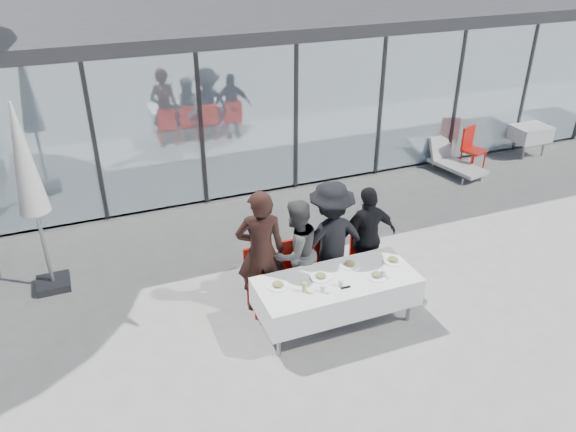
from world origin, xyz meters
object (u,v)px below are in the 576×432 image
object	(u,v)px
spare_chair_b	(423,141)
diner_chair_b	(295,268)
juice_bottle	(305,287)
spare_chair_a	(471,146)
diner_c	(330,240)
spare_table_right	(527,132)
folded_eyeglasses	(346,287)
plate_b	(320,276)
diner_a	(261,252)
diner_chair_d	(365,253)
diner_d	(367,237)
dining_table	(336,291)
plate_c	(350,264)
plate_extra	(376,275)
market_umbrella	(27,172)
plate_a	(278,285)
diner_b	(296,252)
diner_chair_c	(329,261)
plate_d	(393,260)
diner_chair_a	(261,276)
lounger	(452,160)

from	to	relation	value
spare_chair_b	diner_chair_b	bearing A→B (deg)	-141.48
juice_bottle	spare_chair_a	world-z (taller)	spare_chair_a
diner_c	spare_table_right	size ratio (longest dim) A/B	2.15
diner_chair_b	folded_eyeglasses	bearing A→B (deg)	-71.37
plate_b	diner_chair_b	bearing A→B (deg)	100.20
diner_a	diner_chair_d	size ratio (longest dim) A/B	1.98
spare_table_right	diner_d	bearing A→B (deg)	-151.62
dining_table	spare_chair_b	xyz separation A→B (m)	(4.49, 4.58, -0.00)
diner_d	plate_c	world-z (taller)	diner_d
plate_extra	market_umbrella	distance (m)	5.14
plate_a	spare_table_right	distance (m)	8.89
diner_c	plate_b	xyz separation A→B (m)	(-0.44, -0.62, -0.15)
diner_chair_d	plate_c	world-z (taller)	diner_chair_d
dining_table	diner_chair_b	distance (m)	0.81
diner_a	diner_chair_d	distance (m)	1.78
diner_d	diner_chair_d	bearing A→B (deg)	-91.57
diner_a	juice_bottle	bearing A→B (deg)	125.13
diner_chair_b	plate_a	distance (m)	0.83
plate_b	spare_table_right	world-z (taller)	plate_b
dining_table	juice_bottle	world-z (taller)	juice_bottle
diner_chair_b	spare_chair_b	xyz separation A→B (m)	(4.81, 3.83, 0.00)
plate_c	market_umbrella	size ratio (longest dim) A/B	0.10
diner_b	diner_chair_c	xyz separation A→B (m)	(0.56, 0.02, -0.29)
diner_c	juice_bottle	world-z (taller)	diner_c
dining_table	diner_a	size ratio (longest dim) A/B	1.17
diner_d	plate_a	xyz separation A→B (m)	(-1.69, -0.59, -0.06)
diner_c	plate_d	size ratio (longest dim) A/B	6.44
plate_d	spare_chair_b	distance (m)	5.71
diner_chair_a	juice_bottle	world-z (taller)	diner_chair_a
diner_chair_b	plate_a	xyz separation A→B (m)	(-0.51, -0.61, 0.24)
dining_table	lounger	size ratio (longest dim) A/B	1.58
diner_b	lounger	bearing A→B (deg)	-168.09
plate_extra	juice_bottle	distance (m)	1.07
diner_chair_c	plate_b	bearing A→B (deg)	-124.78
folded_eyeglasses	spare_chair_b	distance (m)	6.58
diner_b	diner_d	world-z (taller)	diner_d
market_umbrella	lounger	distance (m)	8.87
diner_chair_c	diner_a	bearing A→B (deg)	-178.96
diner_chair_c	spare_chair_a	world-z (taller)	same
plate_extra	dining_table	bearing A→B (deg)	163.61
diner_a	juice_bottle	xyz separation A→B (m)	(0.32, -0.83, -0.14)
diner_b	plate_a	distance (m)	0.78
diner_chair_d	lounger	xyz separation A→B (m)	(3.96, 3.13, -0.28)
dining_table	diner_chair_b	xyz separation A→B (m)	(-0.32, 0.75, -0.00)
juice_bottle	folded_eyeglasses	xyz separation A→B (m)	(0.55, -0.13, -0.07)
diner_chair_c	spare_chair_b	size ratio (longest dim) A/B	1.00
diner_c	diner_chair_c	size ratio (longest dim) A/B	1.90
diner_b	folded_eyeglasses	xyz separation A→B (m)	(0.33, -0.96, -0.07)
diner_chair_a	spare_table_right	bearing A→B (deg)	22.82
diner_d	plate_b	world-z (taller)	diner_d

